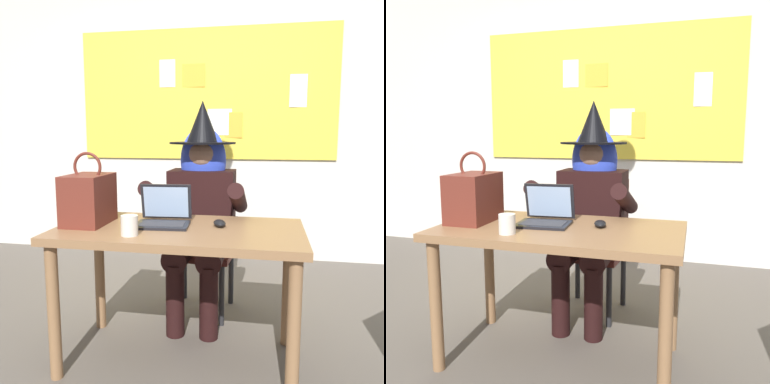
# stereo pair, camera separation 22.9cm
# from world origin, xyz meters

# --- Properties ---
(ground_plane) EXTENTS (24.00, 24.00, 0.00)m
(ground_plane) POSITION_xyz_m (0.00, 0.00, 0.00)
(ground_plane) COLOR #5B544C
(wall_back_bulletin) EXTENTS (6.72, 2.09, 2.93)m
(wall_back_bulletin) POSITION_xyz_m (0.00, 1.85, 1.47)
(wall_back_bulletin) COLOR silver
(wall_back_bulletin) RESTS_ON ground
(desk_main) EXTENTS (1.24, 0.66, 0.72)m
(desk_main) POSITION_xyz_m (0.16, -0.05, 0.61)
(desk_main) COLOR #8E6642
(desk_main) RESTS_ON ground
(chair_at_desk) EXTENTS (0.45, 0.45, 0.88)m
(chair_at_desk) POSITION_xyz_m (0.18, 0.64, 0.49)
(chair_at_desk) COLOR #4C1E19
(chair_at_desk) RESTS_ON ground
(person_costumed) EXTENTS (0.59, 0.68, 1.40)m
(person_costumed) POSITION_xyz_m (0.17, 0.52, 0.77)
(person_costumed) COLOR black
(person_costumed) RESTS_ON ground
(laptop) EXTENTS (0.29, 0.27, 0.21)m
(laptop) POSITION_xyz_m (0.06, 0.01, 0.76)
(laptop) COLOR black
(laptop) RESTS_ON desk_main
(computer_mouse) EXTENTS (0.09, 0.12, 0.03)m
(computer_mouse) POSITION_xyz_m (0.35, 0.02, 0.73)
(computer_mouse) COLOR black
(computer_mouse) RESTS_ON desk_main
(handbag) EXTENTS (0.20, 0.30, 0.38)m
(handbag) POSITION_xyz_m (-0.33, -0.05, 0.85)
(handbag) COLOR maroon
(handbag) RESTS_ON desk_main
(coffee_mug) EXTENTS (0.08, 0.08, 0.09)m
(coffee_mug) POSITION_xyz_m (-0.04, -0.24, 0.76)
(coffee_mug) COLOR silver
(coffee_mug) RESTS_ON desk_main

